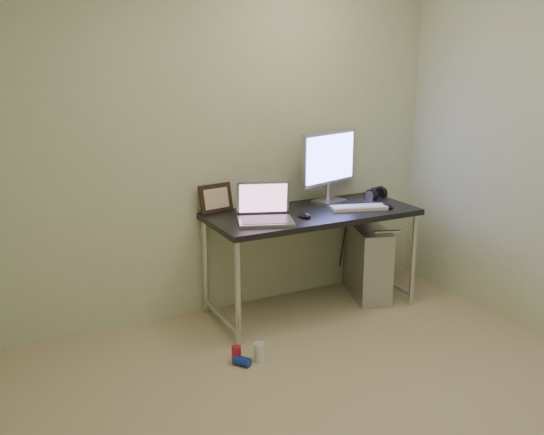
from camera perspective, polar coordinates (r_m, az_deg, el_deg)
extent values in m
plane|color=tan|center=(3.27, 7.70, -19.29)|extent=(3.50, 3.50, 0.00)
cube|color=beige|center=(4.28, -5.18, 7.17)|extent=(3.50, 0.02, 2.50)
cube|color=black|center=(4.35, 3.76, 0.34)|extent=(1.51, 0.66, 0.04)
cylinder|color=silver|center=(3.91, -3.22, -7.18)|extent=(0.04, 0.04, 0.71)
cylinder|color=silver|center=(4.42, -6.30, -4.59)|extent=(0.04, 0.04, 0.71)
cylinder|color=silver|center=(4.64, 13.16, -3.94)|extent=(0.04, 0.04, 0.71)
cylinder|color=silver|center=(5.07, 8.96, -2.07)|extent=(0.04, 0.04, 0.71)
cylinder|color=silver|center=(4.27, -4.77, -9.26)|extent=(0.04, 0.58, 0.04)
cylinder|color=silver|center=(4.94, 10.81, -5.99)|extent=(0.04, 0.58, 0.04)
cube|color=#BCBDC1|center=(4.78, 9.00, -4.12)|extent=(0.39, 0.58, 0.56)
cylinder|color=silver|center=(4.52, 10.81, -1.33)|extent=(0.20, 0.09, 0.03)
cylinder|color=silver|center=(4.86, 7.61, -0.01)|extent=(0.20, 0.09, 0.03)
cylinder|color=black|center=(4.92, 6.79, -1.99)|extent=(0.01, 0.16, 0.69)
cylinder|color=black|center=(4.96, 7.77, -2.12)|extent=(0.02, 0.11, 0.71)
cylinder|color=#B61630|center=(3.82, -3.37, -12.76)|extent=(0.06, 0.06, 0.11)
cylinder|color=white|center=(3.83, -1.23, -12.57)|extent=(0.09, 0.09, 0.12)
cylinder|color=#142F9D|center=(3.80, -2.85, -13.34)|extent=(0.11, 0.12, 0.06)
cube|color=silver|center=(4.04, -0.61, -0.35)|extent=(0.43, 0.37, 0.02)
cube|color=slate|center=(4.04, -0.61, -0.20)|extent=(0.38, 0.31, 0.00)
cube|color=gray|center=(4.15, -0.85, 1.85)|extent=(0.36, 0.17, 0.23)
cube|color=#774966|center=(4.14, -0.79, 1.83)|extent=(0.32, 0.15, 0.20)
cube|color=silver|center=(4.63, 5.36, 1.57)|extent=(0.27, 0.23, 0.02)
cylinder|color=silver|center=(4.63, 5.24, 2.48)|extent=(0.04, 0.04, 0.12)
cube|color=silver|center=(4.57, 5.39, 5.63)|extent=(0.56, 0.21, 0.40)
cube|color=#5F63DE|center=(4.55, 5.55, 5.59)|extent=(0.50, 0.16, 0.34)
cube|color=silver|center=(4.43, 8.16, 0.93)|extent=(0.43, 0.24, 0.02)
ellipsoid|color=black|center=(4.51, 10.76, 1.14)|extent=(0.08, 0.12, 0.04)
ellipsoid|color=black|center=(4.18, 3.08, 0.30)|extent=(0.08, 0.12, 0.04)
cylinder|color=black|center=(4.76, 9.20, 2.08)|extent=(0.06, 0.11, 0.10)
cylinder|color=black|center=(4.83, 10.35, 2.22)|extent=(0.06, 0.11, 0.10)
cube|color=black|center=(4.79, 9.80, 2.78)|extent=(0.13, 0.05, 0.01)
cube|color=black|center=(4.31, -5.31, 1.83)|extent=(0.26, 0.11, 0.21)
cylinder|color=silver|center=(4.34, -3.01, 1.18)|extent=(0.01, 0.01, 0.09)
cylinder|color=silver|center=(4.33, -3.02, 1.88)|extent=(0.04, 0.03, 0.04)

